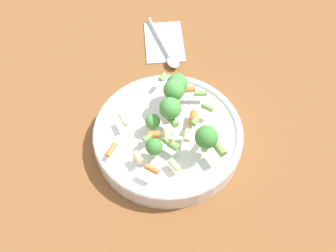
{
  "coord_description": "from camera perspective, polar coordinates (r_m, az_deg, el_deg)",
  "views": [
    {
      "loc": [
        0.37,
        0.16,
        0.62
      ],
      "look_at": [
        0.0,
        0.0,
        0.05
      ],
      "focal_mm": 42.0,
      "sensor_mm": 36.0,
      "label": 1
    }
  ],
  "objects": [
    {
      "name": "bowl",
      "position": [
        0.73,
        0.0,
        -1.32
      ],
      "size": [
        0.28,
        0.28,
        0.04
      ],
      "color": "silver",
      "rests_on": "ground_plane"
    },
    {
      "name": "napkin",
      "position": [
        0.92,
        -0.57,
        12.18
      ],
      "size": [
        0.16,
        0.14,
        0.01
      ],
      "color": "#B2BCC6",
      "rests_on": "ground_plane"
    },
    {
      "name": "ground_plane",
      "position": [
        0.74,
        0.0,
        -2.27
      ],
      "size": [
        3.0,
        3.0,
        0.0
      ],
      "primitive_type": "plane",
      "color": "brown"
    },
    {
      "name": "pasta_salad",
      "position": [
        0.69,
        1.36,
        1.93
      ],
      "size": [
        0.21,
        0.21,
        0.07
      ],
      "color": "#8CB766",
      "rests_on": "bowl"
    },
    {
      "name": "spoon",
      "position": [
        0.88,
        -0.14,
        10.8
      ],
      "size": [
        0.13,
        0.13,
        0.01
      ],
      "rotation": [
        0.0,
        0.0,
        7.06
      ],
      "color": "silver",
      "rests_on": "napkin"
    }
  ]
}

